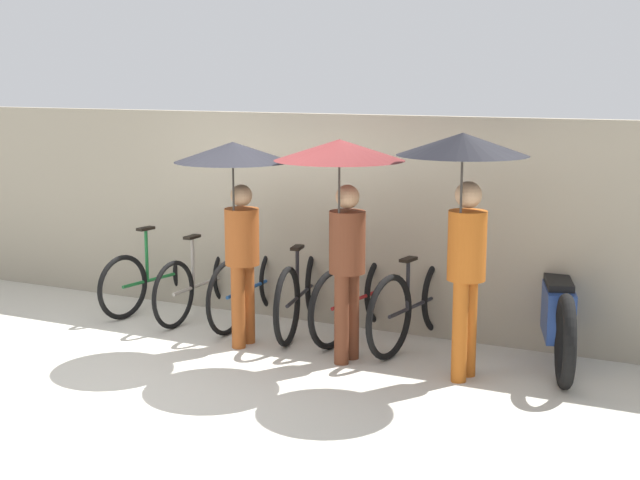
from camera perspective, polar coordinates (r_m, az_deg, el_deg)
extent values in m
plane|color=beige|center=(7.87, -8.27, -8.29)|extent=(30.00, 30.00, 0.00)
cube|color=gray|center=(9.23, -1.71, 1.47)|extent=(12.28, 0.12, 2.14)
torus|color=black|center=(10.28, -8.04, -1.83)|extent=(0.15, 0.68, 0.68)
torus|color=black|center=(9.53, -12.51, -2.97)|extent=(0.15, 0.68, 0.68)
cylinder|color=#19662D|center=(9.90, -10.19, -2.38)|extent=(0.20, 1.09, 0.04)
cylinder|color=#19662D|center=(9.71, -11.04, -0.98)|extent=(0.04, 0.04, 0.56)
cube|color=black|center=(9.65, -11.10, 0.72)|extent=(0.12, 0.21, 0.03)
cylinder|color=#19662D|center=(10.21, -8.10, 0.11)|extent=(0.04, 0.04, 0.71)
cylinder|color=#19662D|center=(10.15, -8.15, 2.08)|extent=(0.44, 0.09, 0.03)
torus|color=black|center=(9.96, -5.74, -2.14)|extent=(0.05, 0.69, 0.69)
torus|color=black|center=(9.09, -9.36, -3.47)|extent=(0.05, 0.69, 0.69)
cylinder|color=#A59E93|center=(9.52, -7.46, -2.78)|extent=(0.04, 1.08, 0.04)
cylinder|color=#A59E93|center=(9.31, -8.15, -1.46)|extent=(0.04, 0.04, 0.52)
cube|color=black|center=(9.26, -8.19, 0.20)|extent=(0.09, 0.20, 0.03)
cylinder|color=#A59E93|center=(9.89, -5.77, -0.19)|extent=(0.04, 0.04, 0.69)
cylinder|color=#A59E93|center=(9.83, -5.81, 1.80)|extent=(0.44, 0.03, 0.03)
torus|color=black|center=(9.66, -2.78, -2.35)|extent=(0.06, 0.74, 0.74)
torus|color=black|center=(8.79, -5.96, -3.70)|extent=(0.06, 0.74, 0.74)
cylinder|color=#19478C|center=(9.22, -4.29, -3.00)|extent=(0.05, 1.04, 0.04)
cylinder|color=#19478C|center=(9.00, -4.89, -1.47)|extent=(0.04, 0.04, 0.57)
cube|color=black|center=(8.95, -4.92, 0.41)|extent=(0.09, 0.20, 0.03)
cylinder|color=#19478C|center=(9.60, -2.79, -0.53)|extent=(0.04, 0.04, 0.63)
cylinder|color=#19478C|center=(9.54, -2.81, 1.32)|extent=(0.44, 0.03, 0.03)
torus|color=black|center=(9.40, -0.22, -2.65)|extent=(0.20, 0.76, 0.76)
torus|color=black|center=(8.40, -2.12, -4.27)|extent=(0.20, 0.76, 0.76)
cylinder|color=black|center=(8.90, -1.11, -3.42)|extent=(0.25, 1.07, 0.04)
cylinder|color=black|center=(8.67, -1.46, -2.16)|extent=(0.04, 0.04, 0.48)
cube|color=black|center=(8.61, -1.47, -0.49)|extent=(0.13, 0.21, 0.03)
cylinder|color=black|center=(9.34, -0.22, -0.83)|extent=(0.04, 0.04, 0.61)
cylinder|color=black|center=(9.28, -0.22, 1.01)|extent=(0.44, 0.11, 0.03)
torus|color=black|center=(9.11, 4.18, -3.10)|extent=(0.17, 0.76, 0.76)
torus|color=black|center=(8.29, 0.78, -4.44)|extent=(0.17, 0.76, 0.76)
cylinder|color=maroon|center=(8.70, 2.56, -3.74)|extent=(0.17, 0.98, 0.04)
cylinder|color=maroon|center=(8.50, 1.97, -2.36)|extent=(0.04, 0.04, 0.50)
cube|color=black|center=(8.44, 1.98, -0.63)|extent=(0.12, 0.21, 0.03)
cylinder|color=maroon|center=(9.03, 4.21, -0.92)|extent=(0.04, 0.04, 0.71)
cylinder|color=maroon|center=(8.97, 4.24, 1.29)|extent=(0.44, 0.09, 0.03)
torus|color=black|center=(8.90, 7.77, -3.44)|extent=(0.17, 0.78, 0.78)
torus|color=black|center=(8.02, 4.46, -4.95)|extent=(0.17, 0.78, 0.78)
cylinder|color=black|center=(8.46, 6.20, -4.16)|extent=(0.18, 1.03, 0.04)
cylinder|color=black|center=(8.25, 5.64, -2.90)|extent=(0.04, 0.04, 0.45)
cube|color=black|center=(8.19, 5.68, -1.25)|extent=(0.12, 0.21, 0.03)
cylinder|color=black|center=(8.83, 7.82, -1.55)|extent=(0.04, 0.04, 0.60)
cylinder|color=black|center=(8.78, 7.87, 0.37)|extent=(0.44, 0.09, 0.03)
cylinder|color=#9E4C1E|center=(8.50, -4.64, -4.04)|extent=(0.13, 0.13, 0.78)
cylinder|color=#9E4C1E|center=(8.35, -5.26, -4.31)|extent=(0.13, 0.13, 0.78)
cylinder|color=#9E4C1E|center=(8.29, -5.02, 0.21)|extent=(0.32, 0.32, 0.53)
sphere|color=tan|center=(8.23, -5.06, 2.86)|extent=(0.20, 0.20, 0.20)
cylinder|color=#332D28|center=(8.11, -5.56, 2.61)|extent=(0.02, 0.02, 0.68)
cone|color=black|center=(8.06, -5.61, 5.64)|extent=(1.06, 1.06, 0.18)
cylinder|color=brown|center=(8.01, 2.06, -4.82)|extent=(0.13, 0.13, 0.81)
cylinder|color=brown|center=(7.86, 1.39, -5.11)|extent=(0.13, 0.13, 0.81)
cylinder|color=brown|center=(7.78, 1.76, -0.13)|extent=(0.32, 0.32, 0.55)
sphere|color=tan|center=(7.72, 1.77, 2.79)|extent=(0.21, 0.21, 0.21)
cylinder|color=#332D28|center=(7.60, 1.23, 2.50)|extent=(0.02, 0.02, 0.70)
cone|color=#591919|center=(7.55, 1.24, 5.79)|extent=(1.12, 1.12, 0.18)
cylinder|color=#B25619|center=(7.66, 9.51, -5.52)|extent=(0.13, 0.13, 0.85)
cylinder|color=#B25619|center=(7.50, 8.93, -5.85)|extent=(0.13, 0.13, 0.85)
cylinder|color=#B25619|center=(7.41, 9.39, -0.36)|extent=(0.32, 0.32, 0.58)
sphere|color=tan|center=(7.34, 9.49, 2.87)|extent=(0.22, 0.22, 0.22)
cylinder|color=#332D28|center=(7.22, 9.01, 2.52)|extent=(0.02, 0.02, 0.72)
cone|color=black|center=(7.17, 9.12, 6.08)|extent=(1.06, 1.06, 0.18)
torus|color=black|center=(8.87, 14.51, -3.72)|extent=(0.33, 0.78, 0.78)
torus|color=black|center=(7.54, 15.43, -6.28)|extent=(0.33, 0.78, 0.78)
cube|color=navy|center=(8.18, 14.96, -4.36)|extent=(0.45, 0.79, 0.44)
cube|color=black|center=(8.12, 15.04, -2.65)|extent=(0.36, 0.57, 0.06)
cylinder|color=#B2B2B7|center=(8.75, 14.68, -0.23)|extent=(0.56, 0.20, 0.03)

